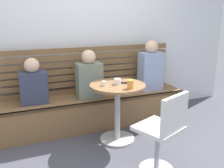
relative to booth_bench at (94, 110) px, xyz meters
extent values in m
cube|color=silver|center=(0.00, 0.44, 1.23)|extent=(5.20, 0.10, 2.90)
cube|color=brown|center=(0.00, 0.00, 0.00)|extent=(2.70, 0.52, 0.44)
cube|color=brown|center=(0.00, -0.24, 0.20)|extent=(2.70, 0.04, 0.04)
cube|color=brown|center=(0.00, 0.24, 0.26)|extent=(2.65, 0.04, 0.07)
cube|color=brown|center=(0.00, 0.24, 0.36)|extent=(2.65, 0.04, 0.07)
cube|color=brown|center=(0.00, 0.24, 0.46)|extent=(2.65, 0.04, 0.07)
cube|color=brown|center=(0.00, 0.24, 0.56)|extent=(2.65, 0.04, 0.07)
cube|color=brown|center=(0.00, 0.24, 0.66)|extent=(2.65, 0.04, 0.07)
cube|color=brown|center=(0.00, 0.24, 0.75)|extent=(2.65, 0.04, 0.07)
cube|color=brown|center=(0.00, 0.24, 0.85)|extent=(2.65, 0.04, 0.07)
cylinder|color=#ADADB2|center=(0.14, -0.54, -0.21)|extent=(0.44, 0.44, 0.02)
cylinder|color=#ADADB2|center=(0.14, -0.54, 0.15)|extent=(0.07, 0.07, 0.69)
cylinder|color=brown|center=(0.14, -0.54, 0.50)|extent=(0.68, 0.68, 0.03)
cylinder|color=#ADADB2|center=(0.26, -1.29, 0.00)|extent=(0.05, 0.05, 0.45)
cube|color=white|center=(0.26, -1.29, 0.25)|extent=(0.52, 0.52, 0.04)
cube|color=white|center=(0.33, -1.45, 0.45)|extent=(0.38, 0.19, 0.36)
cube|color=#8C9EC6|center=(0.91, -0.01, 0.50)|extent=(0.34, 0.22, 0.57)
sphere|color=#DBB293|center=(0.91, -0.01, 0.88)|extent=(0.19, 0.19, 0.19)
cube|color=slate|center=(-0.06, -0.04, 0.46)|extent=(0.34, 0.22, 0.49)
sphere|color=#DBB293|center=(-0.06, -0.04, 0.79)|extent=(0.19, 0.19, 0.19)
cube|color=#333851|center=(-0.80, 0.01, 0.43)|extent=(0.34, 0.22, 0.41)
sphere|color=#DBB293|center=(-0.80, 0.01, 0.72)|extent=(0.19, 0.19, 0.19)
cylinder|color=orange|center=(0.20, -0.76, 0.57)|extent=(0.07, 0.07, 0.10)
cylinder|color=silver|center=(-0.03, -0.54, 0.55)|extent=(0.06, 0.06, 0.05)
cylinder|color=white|center=(0.14, -0.54, 0.55)|extent=(0.08, 0.08, 0.07)
cube|color=black|center=(0.26, -0.53, 0.52)|extent=(0.16, 0.12, 0.01)
camera|label=1|loc=(-1.02, -3.23, 1.34)|focal=40.21mm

